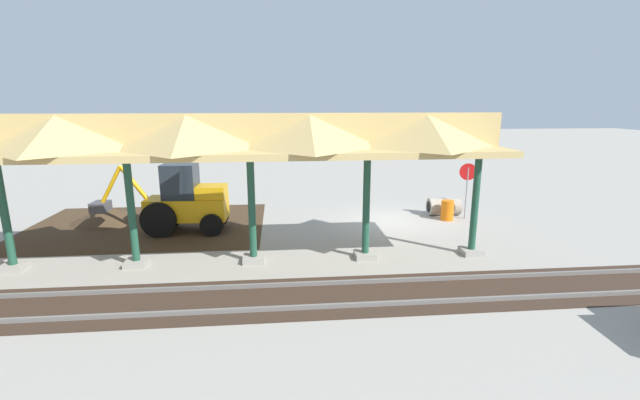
# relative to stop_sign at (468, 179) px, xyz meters

# --- Properties ---
(ground_plane) EXTENTS (120.00, 120.00, 0.00)m
(ground_plane) POSITION_rel_stop_sign_xyz_m (3.40, 0.12, -1.85)
(ground_plane) COLOR #9E998E
(dirt_work_zone) EXTENTS (9.91, 7.00, 0.01)m
(dirt_work_zone) POSITION_rel_stop_sign_xyz_m (14.15, -0.17, -1.84)
(dirt_work_zone) COLOR #42301E
(dirt_work_zone) RESTS_ON ground
(platform_canopy) EXTENTS (20.18, 3.20, 4.90)m
(platform_canopy) POSITION_rel_stop_sign_xyz_m (11.22, 4.49, 2.33)
(platform_canopy) COLOR #9E998E
(platform_canopy) RESTS_ON ground
(rail_tracks) EXTENTS (60.00, 2.58, 0.15)m
(rail_tracks) POSITION_rel_stop_sign_xyz_m (3.40, 7.35, -1.82)
(rail_tracks) COLOR slate
(rail_tracks) RESTS_ON ground
(stop_sign) EXTENTS (0.75, 0.17, 2.55)m
(stop_sign) POSITION_rel_stop_sign_xyz_m (0.00, 0.00, 0.00)
(stop_sign) COLOR gray
(stop_sign) RESTS_ON ground
(backhoe) EXTENTS (5.41, 1.82, 2.82)m
(backhoe) POSITION_rel_stop_sign_xyz_m (12.35, 0.75, -0.59)
(backhoe) COLOR orange
(backhoe) RESTS_ON ground
(dirt_mound) EXTENTS (6.12, 6.12, 1.33)m
(dirt_mound) POSITION_rel_stop_sign_xyz_m (16.10, -1.11, -1.85)
(dirt_mound) COLOR #42301E
(dirt_mound) RESTS_ON ground
(concrete_pipe) EXTENTS (1.48, 0.84, 0.82)m
(concrete_pipe) POSITION_rel_stop_sign_xyz_m (0.72, -0.73, -1.44)
(concrete_pipe) COLOR #9E9384
(concrete_pipe) RESTS_ON ground
(traffic_barrel) EXTENTS (0.56, 0.56, 0.90)m
(traffic_barrel) POSITION_rel_stop_sign_xyz_m (0.90, 0.13, -1.40)
(traffic_barrel) COLOR orange
(traffic_barrel) RESTS_ON ground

